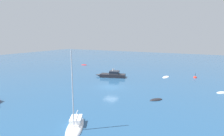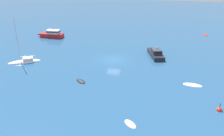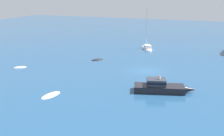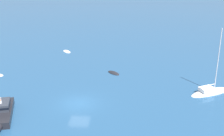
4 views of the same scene
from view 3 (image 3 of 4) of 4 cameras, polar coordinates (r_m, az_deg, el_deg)
The scene contains 6 objects.
ground_plane at distance 41.50m, azimuth 7.23°, elevation -0.64°, with size 160.00×160.00×0.00m, color navy.
dinghy at distance 45.44m, azimuth -18.75°, elevation 0.08°, with size 2.10×2.02×0.39m.
powerboat at distance 33.14m, azimuth 10.09°, elevation -3.90°, with size 7.52×3.71×2.15m.
tender at distance 32.47m, azimuth -12.73°, elevation -5.63°, with size 1.64×3.05×0.35m.
rib_1 at distance 47.89m, azimuth -3.12°, elevation 1.68°, with size 2.19×2.27×0.49m.
yacht at distance 57.95m, azimuth 7.32°, elevation 4.17°, with size 4.39×6.06×8.96m.
Camera 3 is at (-9.89, 38.60, 11.62)m, focal length 43.53 mm.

